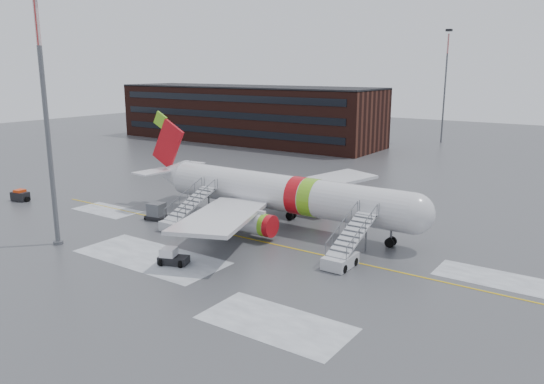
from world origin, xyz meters
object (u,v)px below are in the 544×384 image
Objects in this scene: airstair_fwd at (344,252)px; airstair_aft at (182,217)px; pushback_tug at (172,257)px; airliner at (275,193)px; baggage_tractor at (20,196)px; uld_container at (157,212)px; light_mast_near at (46,117)px.

airstair_fwd is 18.76m from airstair_aft.
airliner is at bearing 87.99° from pushback_tug.
airstair_fwd reaches higher than baggage_tractor.
uld_container is at bearing 171.88° from airstair_aft.
airliner is at bearing 16.98° from baggage_tractor.
airstair_fwd is 0.34× the size of light_mast_near.
baggage_tractor is (-31.38, 5.01, -0.02)m from pushback_tug.
airstair_fwd is at bearing 4.22° from baggage_tractor.
airstair_aft is at bearing 7.41° from baggage_tractor.
light_mast_near is at bearing -119.11° from airstair_aft.
pushback_tug is 1.13× the size of uld_container.
airstair_fwd is at bearing -29.65° from airliner.
pushback_tug is 14.25m from uld_container.
airliner reaches higher than uld_container.
pushback_tug is 0.12× the size of light_mast_near.
uld_container is at bearing 178.44° from airstair_fwd.
pushback_tug is at bearing -38.38° from uld_container.
airstair_aft is at bearing -138.06° from airliner.
airstair_aft is 4.46m from uld_container.
baggage_tractor is at bearing -172.59° from airstair_aft.
uld_container is at bearing 10.74° from baggage_tractor.
airstair_fwd is 43.50m from baggage_tractor.
airstair_fwd is 14.55m from pushback_tug.
pushback_tug is at bearing -92.01° from airliner.
baggage_tractor is (-24.63, -3.20, -0.46)m from airstair_aft.
light_mast_near is (18.76, -7.33, 11.30)m from baggage_tractor.
pushback_tug is (-12.00, -8.22, -0.44)m from airstair_fwd.
uld_container is 15.77m from light_mast_near.
pushback_tug is at bearing -145.59° from airstair_fwd.
uld_container is (-11.69, -5.91, -2.56)m from airliner.
pushback_tug is (6.76, -8.22, -0.44)m from airstair_aft.
airstair_aft is 16.21m from light_mast_near.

